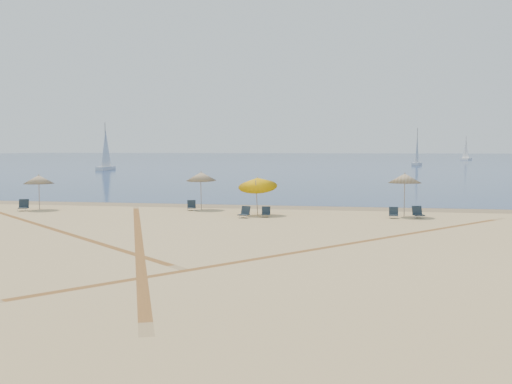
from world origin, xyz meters
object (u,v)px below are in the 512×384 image
(sailboat_2, at_px, (106,156))
(umbrella_1, at_px, (39,179))
(umbrella_4, at_px, (405,178))
(chair_7, at_px, (418,213))
(umbrella_2, at_px, (201,176))
(umbrella_3, at_px, (258,182))
(chair_3, at_px, (192,206))
(sailboat_0, at_px, (466,153))
(chair_2, at_px, (24,206))
(chair_5, at_px, (266,212))
(chair_4, at_px, (245,213))
(chair_6, at_px, (394,213))
(sailboat_1, at_px, (417,154))

(sailboat_2, bearing_deg, umbrella_1, -70.50)
(umbrella_4, relative_size, chair_7, 3.22)
(chair_7, distance_m, sailboat_2, 83.15)
(umbrella_2, relative_size, umbrella_3, 0.97)
(umbrella_3, xyz_separation_m, sailboat_2, (-40.09, 66.94, 0.61))
(chair_3, xyz_separation_m, sailboat_0, (42.26, 172.34, 2.10))
(umbrella_1, distance_m, umbrella_4, 23.09)
(chair_2, bearing_deg, umbrella_4, -22.17)
(chair_5, relative_size, chair_7, 0.80)
(umbrella_4, bearing_deg, chair_4, -165.78)
(chair_4, xyz_separation_m, chair_6, (8.43, 1.36, -0.01))
(chair_3, height_order, chair_6, chair_3)
(chair_7, relative_size, sailboat_0, 0.10)
(sailboat_1, bearing_deg, umbrella_2, -87.49)
(umbrella_2, height_order, chair_7, umbrella_2)
(umbrella_2, height_order, chair_5, umbrella_2)
(chair_2, xyz_separation_m, chair_7, (24.47, 0.47, -0.02))
(umbrella_4, relative_size, sailboat_0, 0.33)
(umbrella_1, relative_size, umbrella_2, 0.92)
(umbrella_3, distance_m, sailboat_2, 78.03)
(umbrella_4, bearing_deg, chair_6, -124.43)
(umbrella_4, bearing_deg, sailboat_2, 126.34)
(chair_3, xyz_separation_m, chair_4, (4.19, -3.40, 0.00))
(sailboat_1, bearing_deg, chair_2, -92.65)
(umbrella_2, height_order, umbrella_3, umbrella_3)
(umbrella_4, height_order, chair_3, umbrella_4)
(umbrella_4, bearing_deg, sailboat_0, 80.51)
(umbrella_1, bearing_deg, sailboat_2, 111.05)
(umbrella_1, height_order, sailboat_0, sailboat_0)
(umbrella_1, distance_m, chair_6, 22.52)
(chair_3, xyz_separation_m, chair_6, (12.62, -2.04, -0.01))
(chair_2, distance_m, chair_3, 10.71)
(chair_7, bearing_deg, sailboat_1, 68.62)
(sailboat_0, height_order, sailboat_1, sailboat_1)
(chair_3, bearing_deg, chair_6, -27.86)
(umbrella_2, distance_m, chair_2, 11.47)
(chair_3, bearing_deg, umbrella_3, -40.42)
(chair_2, bearing_deg, chair_3, -12.91)
(umbrella_2, height_order, chair_6, umbrella_2)
(chair_4, distance_m, sailboat_2, 79.15)
(umbrella_1, bearing_deg, chair_2, -130.41)
(chair_4, bearing_deg, chair_3, 156.33)
(chair_3, bearing_deg, sailboat_0, 57.53)
(umbrella_1, height_order, chair_6, umbrella_1)
(chair_3, height_order, chair_4, chair_4)
(chair_7, bearing_deg, chair_3, 155.66)
(chair_2, bearing_deg, umbrella_2, -10.18)
(umbrella_2, xyz_separation_m, sailboat_1, (21.35, 105.41, 0.42))
(umbrella_1, relative_size, sailboat_0, 0.29)
(chair_7, bearing_deg, umbrella_4, 121.35)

